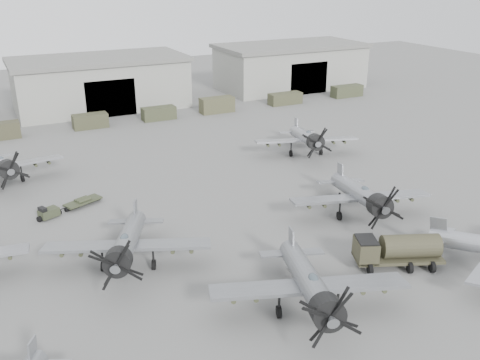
# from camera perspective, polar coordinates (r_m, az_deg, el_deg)

# --- Properties ---
(ground) EXTENTS (220.00, 220.00, 0.00)m
(ground) POSITION_cam_1_polar(r_m,az_deg,el_deg) (42.38, 4.94, -10.68)
(ground) COLOR #5D5D5B
(ground) RESTS_ON ground
(hangar_center) EXTENTS (29.00, 14.80, 8.70)m
(hangar_center) POSITION_cam_1_polar(r_m,az_deg,el_deg) (96.01, -14.66, 10.02)
(hangar_center) COLOR gray
(hangar_center) RESTS_ON ground
(hangar_right) EXTENTS (29.00, 14.80, 8.70)m
(hangar_right) POSITION_cam_1_polar(r_m,az_deg,el_deg) (110.04, 5.39, 12.03)
(hangar_right) COLOR gray
(hangar_right) RESTS_ON ground
(support_truck_3) EXTENTS (5.17, 2.20, 2.16)m
(support_truck_3) POSITION_cam_1_polar(r_m,az_deg,el_deg) (84.44, -15.68, 6.08)
(support_truck_3) COLOR #3C3D28
(support_truck_3) RESTS_ON ground
(support_truck_4) EXTENTS (5.33, 2.20, 2.04)m
(support_truck_4) POSITION_cam_1_polar(r_m,az_deg,el_deg) (86.97, -8.66, 7.04)
(support_truck_4) COLOR #3B3F29
(support_truck_4) RESTS_ON ground
(support_truck_5) EXTENTS (5.74, 2.20, 2.57)m
(support_truck_5) POSITION_cam_1_polar(r_m,az_deg,el_deg) (90.41, -2.47, 8.00)
(support_truck_5) COLOR #48472F
(support_truck_5) RESTS_ON ground
(support_truck_6) EXTENTS (6.03, 2.20, 2.03)m
(support_truck_6) POSITION_cam_1_polar(r_m,az_deg,el_deg) (96.46, 4.84, 8.65)
(support_truck_6) COLOR #40412A
(support_truck_6) RESTS_ON ground
(support_truck_7) EXTENTS (6.10, 2.20, 2.13)m
(support_truck_7) POSITION_cam_1_polar(r_m,az_deg,el_deg) (103.94, 11.33, 9.29)
(support_truck_7) COLOR #3C402A
(support_truck_7) RESTS_ON ground
(aircraft_near_1) EXTENTS (13.79, 12.44, 5.55)m
(aircraft_near_1) POSITION_cam_1_polar(r_m,az_deg,el_deg) (37.43, 7.50, -11.01)
(aircraft_near_1) COLOR gray
(aircraft_near_1) RESTS_ON ground
(aircraft_mid_1) EXTENTS (13.10, 11.86, 5.34)m
(aircraft_mid_1) POSITION_cam_1_polar(r_m,az_deg,el_deg) (43.28, -12.02, -6.66)
(aircraft_mid_1) COLOR gray
(aircraft_mid_1) RESTS_ON ground
(aircraft_mid_2) EXTENTS (13.58, 12.23, 5.43)m
(aircraft_mid_2) POSITION_cam_1_polar(r_m,az_deg,el_deg) (52.24, 12.86, -1.60)
(aircraft_mid_2) COLOR gray
(aircraft_mid_2) RESTS_ON ground
(aircraft_far_0) EXTENTS (13.59, 12.23, 5.40)m
(aircraft_far_0) POSITION_cam_1_polar(r_m,az_deg,el_deg) (64.48, -24.15, 1.49)
(aircraft_far_0) COLOR gray
(aircraft_far_0) RESTS_ON ground
(aircraft_far_1) EXTENTS (13.21, 11.89, 5.30)m
(aircraft_far_1) POSITION_cam_1_polar(r_m,az_deg,el_deg) (69.03, 7.16, 4.47)
(aircraft_far_1) COLOR #9B9DA3
(aircraft_far_1) RESTS_ON ground
(fuel_tanker) EXTENTS (7.42, 4.85, 2.73)m
(fuel_tanker) POSITION_cam_1_polar(r_m,az_deg,el_deg) (45.25, 16.46, -7.04)
(fuel_tanker) COLOR #393725
(fuel_tanker) RESTS_ON ground
(tug_trailer) EXTENTS (6.63, 3.81, 1.35)m
(tug_trailer) POSITION_cam_1_polar(r_m,az_deg,el_deg) (55.74, -18.44, -2.89)
(tug_trailer) COLOR #323825
(tug_trailer) RESTS_ON ground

